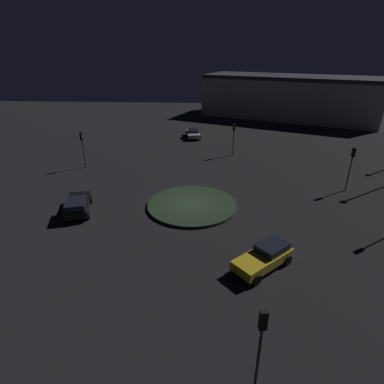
{
  "coord_description": "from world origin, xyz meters",
  "views": [
    {
      "loc": [
        -25.07,
        -1.52,
        13.03
      ],
      "look_at": [
        0.0,
        0.0,
        1.4
      ],
      "focal_mm": 29.06,
      "sensor_mm": 36.0,
      "label": 1
    }
  ],
  "objects": [
    {
      "name": "traffic_light_northeast",
      "position": [
        9.32,
        13.38,
        3.02
      ],
      "size": [
        0.37,
        0.39,
        4.25
      ],
      "rotation": [
        0.0,
        0.0,
        -2.18
      ],
      "color": "#2D2D2D",
      "rests_on": "ground_plane"
    },
    {
      "name": "traffic_light_south_near",
      "position": [
        4.41,
        -15.26,
        3.14
      ],
      "size": [
        0.35,
        0.39,
        4.43
      ],
      "rotation": [
        0.0,
        0.0,
        1.85
      ],
      "color": "#2D2D2D",
      "rests_on": "ground_plane"
    },
    {
      "name": "car_black",
      "position": [
        -1.89,
        9.79,
        0.79
      ],
      "size": [
        4.59,
        2.98,
        1.5
      ],
      "rotation": [
        0.0,
        0.0,
        0.28
      ],
      "color": "black",
      "rests_on": "ground_plane"
    },
    {
      "name": "car_silver",
      "position": [
        23.87,
        1.28,
        0.72
      ],
      "size": [
        4.54,
        2.65,
        1.36
      ],
      "rotation": [
        0.0,
        0.0,
        3.29
      ],
      "color": "silver",
      "rests_on": "ground_plane"
    },
    {
      "name": "traffic_light_west",
      "position": [
        -16.36,
        -3.67,
        3.0
      ],
      "size": [
        0.38,
        0.34,
        4.23
      ],
      "rotation": [
        0.0,
        0.0,
        0.22
      ],
      "color": "#2D2D2D",
      "rests_on": "ground_plane"
    },
    {
      "name": "store_building",
      "position": [
        40.98,
        -17.06,
        4.11
      ],
      "size": [
        23.23,
        35.15,
        8.22
      ],
      "rotation": [
        0.0,
        0.0,
        7.46
      ],
      "color": "#B7B299",
      "rests_on": "ground_plane"
    },
    {
      "name": "car_yellow",
      "position": [
        -8.34,
        -5.22,
        0.78
      ],
      "size": [
        4.12,
        4.3,
        1.48
      ],
      "rotation": [
        0.0,
        0.0,
        2.3
      ],
      "color": "gold",
      "rests_on": "ground_plane"
    },
    {
      "name": "roundabout_island",
      "position": [
        0.0,
        0.0,
        0.12
      ],
      "size": [
        8.1,
        8.1,
        0.25
      ],
      "primitive_type": "cylinder",
      "color": "#263823",
      "rests_on": "ground_plane"
    },
    {
      "name": "traffic_light_east",
      "position": [
        15.19,
        -4.54,
        3.02
      ],
      "size": [
        0.39,
        0.35,
        4.24
      ],
      "rotation": [
        0.0,
        0.0,
        2.85
      ],
      "color": "#2D2D2D",
      "rests_on": "ground_plane"
    },
    {
      "name": "ground_plane",
      "position": [
        0.0,
        0.0,
        0.0
      ],
      "size": [
        117.64,
        117.64,
        0.0
      ],
      "primitive_type": "plane",
      "color": "black"
    }
  ]
}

